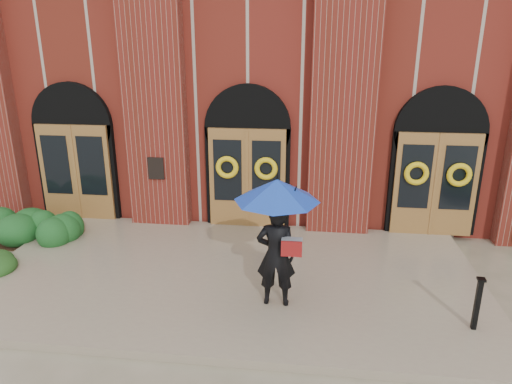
# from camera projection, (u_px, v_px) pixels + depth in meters

# --- Properties ---
(ground) EXTENTS (90.00, 90.00, 0.00)m
(ground) POSITION_uv_depth(u_px,v_px,m) (229.00, 282.00, 9.21)
(ground) COLOR gray
(ground) RESTS_ON ground
(landing) EXTENTS (10.00, 5.30, 0.15)m
(landing) POSITION_uv_depth(u_px,v_px,m) (230.00, 276.00, 9.32)
(landing) COLOR gray
(landing) RESTS_ON ground
(church_building) EXTENTS (16.20, 12.53, 7.00)m
(church_building) POSITION_uv_depth(u_px,v_px,m) (271.00, 75.00, 16.40)
(church_building) COLOR maroon
(church_building) RESTS_ON ground
(man_with_umbrella) EXTENTS (1.48, 1.48, 2.32)m
(man_with_umbrella) POSITION_uv_depth(u_px,v_px,m) (277.00, 219.00, 7.71)
(man_with_umbrella) COLOR black
(man_with_umbrella) RESTS_ON landing
(metal_post) EXTENTS (0.13, 0.13, 0.92)m
(metal_post) POSITION_uv_depth(u_px,v_px,m) (477.00, 303.00, 7.32)
(metal_post) COLOR black
(metal_post) RESTS_ON landing
(hedge_wall_left) EXTENTS (2.78, 1.11, 0.71)m
(hedge_wall_left) POSITION_uv_depth(u_px,v_px,m) (29.00, 227.00, 11.08)
(hedge_wall_left) COLOR #18481B
(hedge_wall_left) RESTS_ON ground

